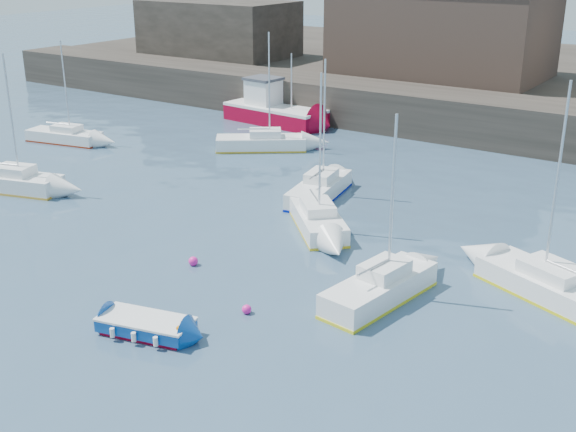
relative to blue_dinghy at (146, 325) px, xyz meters
The scene contains 17 objects.
water 2.96m from the blue_dinghy, 93.65° to the right, with size 220.00×220.00×0.00m, color #2D4760.
quay_wall 32.09m from the blue_dinghy, 90.33° to the left, with size 90.00×5.00×3.00m, color #28231E.
land_strip 50.08m from the blue_dinghy, 90.21° to the left, with size 90.00×32.00×2.80m, color #28231E.
warehouse 41.02m from the blue_dinghy, 98.78° to the left, with size 16.40×10.40×7.60m.
bldg_west 48.43m from the blue_dinghy, 125.81° to the left, with size 14.00×8.00×5.00m.
blue_dinghy is the anchor object (origin of this frame).
fishing_boat 32.11m from the blue_dinghy, 117.06° to the left, with size 8.30×3.75×5.34m.
sailboat_a 18.64m from the blue_dinghy, 156.93° to the left, with size 6.01×3.34×7.44m.
sailboat_b 11.93m from the blue_dinghy, 92.25° to the left, with size 5.33×5.42×7.42m.
sailboat_c 8.72m from the blue_dinghy, 50.60° to the left, with size 2.53×5.59×7.09m.
sailboat_d 15.22m from the blue_dinghy, 43.55° to the left, with size 6.74×4.45×8.23m.
sailboat_e 27.94m from the blue_dinghy, 145.47° to the left, with size 5.56×2.75×6.86m.
sailboat_f 15.85m from the blue_dinghy, 99.32° to the left, with size 2.74×5.79×7.24m.
sailboat_h 24.31m from the blue_dinghy, 116.36° to the left, with size 5.84×4.98×7.55m.
buoy_near 5.83m from the blue_dinghy, 114.80° to the left, with size 0.40×0.40×0.40m, color #FF1C9B.
buoy_mid 3.72m from the blue_dinghy, 57.99° to the left, with size 0.36×0.36×0.36m, color #FF1C9B.
buoy_far 16.06m from the blue_dinghy, 97.51° to the left, with size 0.42×0.42×0.42m, color #FF1C9B.
Camera 1 is at (16.41, -12.53, 12.58)m, focal length 45.00 mm.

